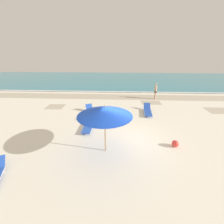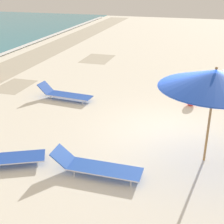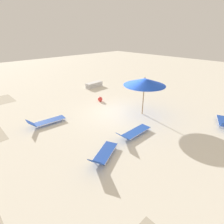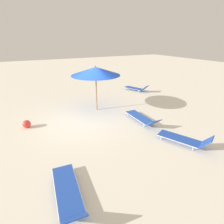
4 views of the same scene
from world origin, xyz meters
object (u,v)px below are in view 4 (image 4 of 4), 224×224
at_px(sun_lounger_under_umbrella, 136,88).
at_px(sun_lounger_beside_umbrella, 68,193).
at_px(sun_lounger_near_water_left, 142,118).
at_px(sun_lounger_near_water_right, 184,139).
at_px(beach_umbrella, 96,71).
at_px(beach_ball, 27,124).

height_order(sun_lounger_under_umbrella, sun_lounger_beside_umbrella, sun_lounger_beside_umbrella).
height_order(sun_lounger_under_umbrella, sun_lounger_near_water_left, sun_lounger_under_umbrella).
bearing_deg(sun_lounger_near_water_right, beach_umbrella, -96.83).
bearing_deg(sun_lounger_near_water_right, sun_lounger_near_water_left, -108.85).
xyz_separation_m(sun_lounger_under_umbrella, beach_ball, (8.26, 2.86, -0.03)).
relative_size(sun_lounger_near_water_right, beach_ball, 5.49).
relative_size(sun_lounger_under_umbrella, sun_lounger_near_water_right, 1.02).
bearing_deg(beach_umbrella, sun_lounger_under_umbrella, -152.48).
distance_m(sun_lounger_beside_umbrella, sun_lounger_near_water_right, 4.83).
bearing_deg(sun_lounger_near_water_left, beach_umbrella, -61.45).
distance_m(sun_lounger_under_umbrella, sun_lounger_beside_umbrella, 10.82).
xyz_separation_m(sun_lounger_under_umbrella, sun_lounger_near_water_right, (2.74, 7.30, 0.00)).
bearing_deg(sun_lounger_under_umbrella, sun_lounger_near_water_left, 35.70).
bearing_deg(beach_ball, beach_umbrella, -171.63).
height_order(beach_umbrella, sun_lounger_beside_umbrella, beach_umbrella).
relative_size(beach_umbrella, sun_lounger_under_umbrella, 1.29).
xyz_separation_m(sun_lounger_beside_umbrella, beach_ball, (0.71, -4.89, -0.02)).
height_order(sun_lounger_beside_umbrella, sun_lounger_near_water_left, sun_lounger_beside_umbrella).
bearing_deg(beach_ball, sun_lounger_beside_umbrella, 98.25).
bearing_deg(sun_lounger_near_water_right, sun_lounger_under_umbrella, -135.85).
distance_m(sun_lounger_under_umbrella, sun_lounger_near_water_right, 7.80).
bearing_deg(sun_lounger_near_water_left, sun_lounger_under_umbrella, -121.67).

